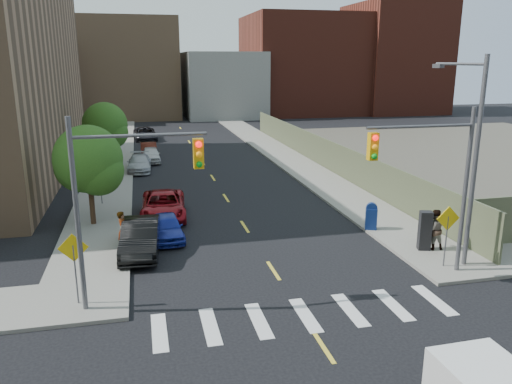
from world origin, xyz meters
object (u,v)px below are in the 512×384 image
parked_car_red (163,205)px  pedestrian_west (123,230)px  payphone (425,231)px  parked_car_white (151,155)px  parked_car_maroon (149,150)px  pedestrian_east (434,229)px  parked_car_black (141,237)px  mailbox (371,216)px  parked_car_silver (139,163)px  parked_car_blue (167,227)px  parked_car_grey (145,134)px

parked_car_red → pedestrian_west: bearing=-110.1°
payphone → pedestrian_west: (-13.72, 3.25, -0.01)m
parked_car_white → parked_car_maroon: bearing=92.9°
pedestrian_west → pedestrian_east: pedestrian_east is taller
parked_car_maroon → pedestrian_east: (12.45, -27.26, 0.44)m
parked_car_black → pedestrian_east: size_ratio=2.48×
parked_car_maroon → payphone: 29.75m
parked_car_red → mailbox: mailbox is taller
parked_car_silver → parked_car_red: bearing=-82.4°
parked_car_black → pedestrian_east: pedestrian_east is taller
parked_car_blue → parked_car_black: size_ratio=0.78×
mailbox → payphone: bearing=-49.3°
payphone → parked_car_red: bearing=161.4°
parked_car_grey → pedestrian_east: size_ratio=2.70×
parked_car_blue → parked_car_silver: bearing=91.0°
parked_car_red → parked_car_maroon: bearing=94.3°
parked_car_black → parked_car_white: size_ratio=1.22×
parked_car_black → mailbox: mailbox is taller
parked_car_white → pedestrian_west: bearing=-95.6°
parked_car_maroon → parked_car_silver: bearing=-100.0°
mailbox → pedestrian_west: bearing=-158.2°
parked_car_blue → parked_car_maroon: bearing=87.6°
parked_car_white → pedestrian_east: 27.78m
pedestrian_east → payphone: bearing=-1.3°
parked_car_white → pedestrian_east: size_ratio=2.03×
mailbox → pedestrian_west: pedestrian_west is taller
parked_car_maroon → parked_car_grey: 10.69m
pedestrian_east → mailbox: bearing=-61.1°
payphone → pedestrian_east: 0.46m
mailbox → parked_car_white: bearing=138.2°
parked_car_red → parked_car_grey: parked_car_red is taller
parked_car_red → pedestrian_east: bearing=-31.0°
parked_car_white → pedestrian_east: bearing=-64.3°
parked_car_silver → parked_car_grey: bearing=89.5°
parked_car_maroon → mailbox: bearing=-67.1°
pedestrian_east → parked_car_maroon: bearing=-62.0°
mailbox → pedestrian_west: 12.60m
parked_car_white → parked_car_blue: bearing=-90.0°
parked_car_blue → parked_car_grey: 33.31m
parked_car_black → parked_car_grey: size_ratio=0.92×
pedestrian_east → parked_car_blue: bearing=-17.6°
payphone → parked_car_grey: bearing=124.2°
payphone → parked_car_silver: bearing=137.6°
parked_car_red → mailbox: 11.58m
payphone → pedestrian_west: size_ratio=1.01×
parked_car_black → payphone: (12.92, -2.91, 0.29)m
parked_car_silver → parked_car_white: size_ratio=1.16×
parked_car_black → pedestrian_east: 13.70m
pedestrian_west → pedestrian_east: size_ratio=0.95×
parked_car_blue → parked_car_grey: parked_car_grey is taller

